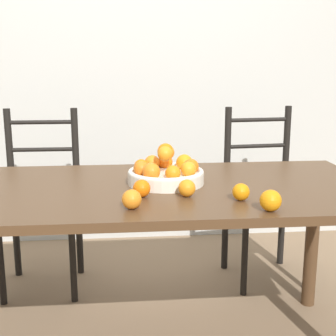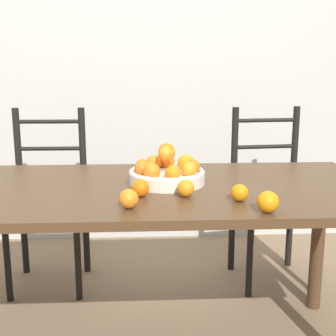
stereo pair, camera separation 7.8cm
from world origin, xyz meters
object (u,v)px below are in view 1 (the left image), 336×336
Objects in this scene: chair_right at (263,201)px; orange_loose_4 at (187,188)px; orange_loose_0 at (271,201)px; orange_loose_3 at (142,188)px; chair_left at (42,207)px; orange_loose_1 at (132,199)px; fruit_bowl at (166,172)px; orange_loose_2 at (241,192)px.

orange_loose_4 is at bearing -128.34° from chair_right.
orange_loose_3 is at bearing 153.64° from orange_loose_0.
chair_right is at bearing 56.99° from orange_loose_4.
orange_loose_0 is 0.07× the size of chair_left.
orange_loose_3 is at bearing -58.36° from chair_left.
chair_left is (-0.50, 1.04, -0.34)m from orange_loose_1.
chair_right is at bearing 0.36° from chair_left.
fruit_bowl is 1.01m from chair_right.
fruit_bowl is 4.97× the size of orange_loose_2.
orange_loose_1 is at bearing -170.76° from orange_loose_2.
orange_loose_2 is 0.06× the size of chair_right.
orange_loose_2 is 1.10m from chair_right.
orange_loose_3 is (-0.44, 0.22, -0.00)m from orange_loose_0.
chair_left is (-0.71, 0.90, -0.34)m from orange_loose_4.
orange_loose_1 is (-0.15, -0.34, -0.01)m from fruit_bowl.
orange_loose_0 is 0.49m from orange_loose_3.
orange_loose_1 is at bearing -113.71° from fruit_bowl.
orange_loose_2 is at bearing -117.30° from chair_right.
orange_loose_1 is at bearing 171.62° from orange_loose_0.
chair_right is (0.32, 1.11, -0.34)m from orange_loose_0.
orange_loose_0 is at bearing -62.89° from orange_loose_2.
orange_loose_4 is (0.21, 0.14, -0.00)m from orange_loose_1.
orange_loose_1 is 0.15m from orange_loose_3.
chair_right is (0.39, 0.97, -0.34)m from orange_loose_2.
fruit_bowl is 4.61× the size of orange_loose_1.
chair_right is at bearing 73.79° from orange_loose_0.
chair_right is (0.80, 1.04, -0.34)m from orange_loose_1.
orange_loose_0 is at bearing -38.12° from orange_loose_4.
fruit_bowl is 0.38m from orange_loose_1.
chair_right is at bearing 46.97° from fruit_bowl.
orange_loose_0 is 0.15m from orange_loose_2.
orange_loose_4 reaches higher than orange_loose_2.
orange_loose_2 is 0.96× the size of orange_loose_3.
chair_right is at bearing 49.62° from orange_loose_3.
fruit_bowl is at bearing 106.93° from orange_loose_4.
chair_left is 1.00× the size of chair_right.
chair_right reaches higher than orange_loose_4.
chair_left reaches higher than orange_loose_0.
orange_loose_1 is 1.05× the size of orange_loose_4.
orange_loose_0 reaches higher than orange_loose_4.
orange_loose_0 is 1.17× the size of orange_loose_2.
orange_loose_0 is at bearing -8.38° from orange_loose_1.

